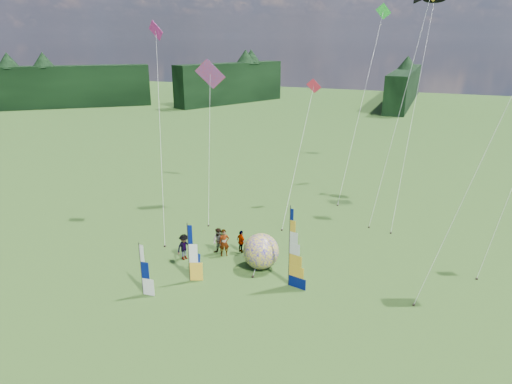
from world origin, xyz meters
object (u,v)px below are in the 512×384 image
at_px(spectator_c, 184,247).
at_px(camp_chair, 195,262).
at_px(kite_whale, 415,99).
at_px(spectator_b, 219,241).
at_px(bol_inflatable, 261,251).
at_px(spectator_d, 241,242).
at_px(side_banner_left, 189,253).
at_px(feather_banner_main, 289,248).
at_px(spectator_a, 224,243).
at_px(side_banner_far, 141,270).

distance_m(spectator_c, camp_chair, 1.61).
bearing_deg(kite_whale, camp_chair, -120.82).
height_order(camp_chair, kite_whale, kite_whale).
relative_size(spectator_b, kite_whale, 0.10).
distance_m(bol_inflatable, kite_whale, 18.71).
bearing_deg(spectator_c, spectator_d, -32.64).
relative_size(side_banner_left, bol_inflatable, 1.59).
xyz_separation_m(side_banner_left, spectator_d, (1.32, 4.67, -1.02)).
bearing_deg(feather_banner_main, spectator_b, 172.14).
distance_m(bol_inflatable, spectator_a, 2.97).
height_order(feather_banner_main, spectator_a, feather_banner_main).
height_order(spectator_c, spectator_d, spectator_c).
xyz_separation_m(feather_banner_main, camp_chair, (-6.12, -0.32, -1.96)).
bearing_deg(spectator_b, spectator_c, -125.77).
distance_m(spectator_b, camp_chair, 2.51).
xyz_separation_m(feather_banner_main, bol_inflatable, (-2.30, 1.40, -1.30)).
xyz_separation_m(spectator_d, camp_chair, (-1.77, -3.24, -0.32)).
distance_m(side_banner_far, spectator_a, 6.54).
bearing_deg(spectator_c, spectator_a, -36.57).
distance_m(spectator_a, spectator_b, 0.44).
relative_size(spectator_c, spectator_d, 1.12).
bearing_deg(spectator_c, side_banner_left, -123.66).
xyz_separation_m(side_banner_left, spectator_c, (-1.72, 2.32, -0.93)).
bearing_deg(camp_chair, feather_banner_main, 3.15).
height_order(spectator_b, camp_chair, spectator_b).
bearing_deg(side_banner_left, spectator_c, 105.15).
bearing_deg(spectator_a, spectator_c, -176.44).
xyz_separation_m(side_banner_left, kite_whale, (10.72, 18.35, 7.37)).
distance_m(side_banner_left, kite_whale, 22.49).
distance_m(feather_banner_main, bol_inflatable, 2.99).
bearing_deg(spectator_a, feather_banner_main, -51.57).
height_order(spectator_d, camp_chair, spectator_d).
height_order(spectator_a, camp_chair, spectator_a).
distance_m(bol_inflatable, spectator_c, 5.16).
relative_size(side_banner_far, camp_chair, 3.30).
bearing_deg(spectator_c, camp_chair, -105.12).
bearing_deg(kite_whale, feather_banner_main, -104.32).
bearing_deg(side_banner_far, feather_banner_main, 24.39).
bearing_deg(spectator_b, spectator_d, 45.65).
relative_size(side_banner_far, spectator_c, 1.76).
xyz_separation_m(spectator_d, kite_whale, (9.41, 13.68, 8.39)).
xyz_separation_m(spectator_b, camp_chair, (-0.49, -2.42, -0.45)).
bearing_deg(spectator_d, side_banner_left, 106.37).
xyz_separation_m(spectator_a, spectator_b, (-0.43, 0.07, -0.01)).
distance_m(side_banner_left, camp_chair, 2.01).
bearing_deg(bol_inflatable, spectator_d, 143.37).
distance_m(side_banner_left, spectator_a, 3.91).
bearing_deg(spectator_d, kite_whale, -92.37).
height_order(spectator_d, kite_whale, kite_whale).
relative_size(side_banner_left, spectator_c, 2.05).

